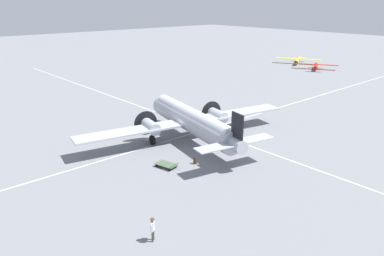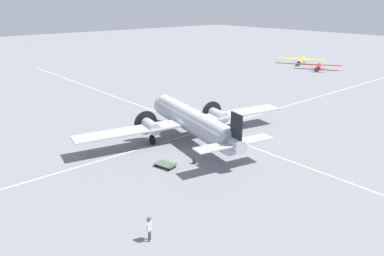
# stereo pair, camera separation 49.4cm
# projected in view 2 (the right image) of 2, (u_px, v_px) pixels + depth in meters

# --- Properties ---
(ground_plane) EXTENTS (300.00, 300.00, 0.00)m
(ground_plane) POSITION_uv_depth(u_px,v_px,m) (192.00, 141.00, 42.26)
(ground_plane) COLOR slate
(apron_line_eastwest) EXTENTS (120.00, 0.16, 0.01)m
(apron_line_eastwest) POSITION_uv_depth(u_px,v_px,m) (216.00, 134.00, 44.57)
(apron_line_eastwest) COLOR silver
(apron_line_eastwest) RESTS_ON ground_plane
(apron_line_northsouth) EXTENTS (0.16, 120.00, 0.01)m
(apron_line_northsouth) POSITION_uv_depth(u_px,v_px,m) (182.00, 137.00, 43.57)
(apron_line_northsouth) COLOR silver
(apron_line_northsouth) RESTS_ON ground_plane
(airliner_main) EXTENTS (18.40, 25.55, 5.46)m
(airliner_main) POSITION_uv_depth(u_px,v_px,m) (190.00, 120.00, 41.79)
(airliner_main) COLOR #ADB2BC
(airliner_main) RESTS_ON ground_plane
(crew_foreground) EXTENTS (0.39, 0.48, 1.69)m
(crew_foreground) POSITION_uv_depth(u_px,v_px,m) (149.00, 227.00, 24.45)
(crew_foreground) COLOR #473D2D
(crew_foreground) RESTS_ON ground_plane
(suitcase_near_door) EXTENTS (0.35, 0.17, 0.66)m
(suitcase_near_door) POSITION_uv_depth(u_px,v_px,m) (194.00, 161.00, 36.31)
(suitcase_near_door) COLOR #47331E
(suitcase_near_door) RESTS_ON ground_plane
(baggage_cart) EXTENTS (2.27, 1.61, 0.56)m
(baggage_cart) POSITION_uv_depth(u_px,v_px,m) (165.00, 164.00, 35.59)
(baggage_cart) COLOR #4C6047
(baggage_cart) RESTS_ON ground_plane
(light_aircraft_distant) EXTENTS (8.88, 7.01, 1.89)m
(light_aircraft_distant) POSITION_uv_depth(u_px,v_px,m) (319.00, 66.00, 85.31)
(light_aircraft_distant) COLOR #B2231E
(light_aircraft_distant) RESTS_ON ground_plane
(light_aircraft_taxiing) EXTENTS (10.37, 8.11, 2.10)m
(light_aircraft_taxiing) POSITION_uv_depth(u_px,v_px,m) (301.00, 60.00, 92.82)
(light_aircraft_taxiing) COLOR yellow
(light_aircraft_taxiing) RESTS_ON ground_plane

